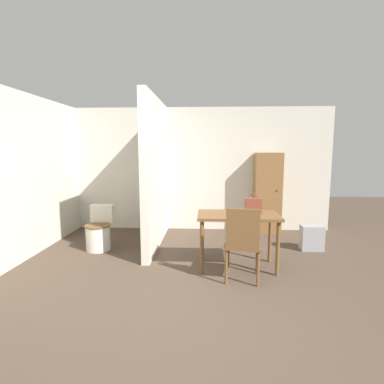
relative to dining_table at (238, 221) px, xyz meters
The scene contains 10 objects.
ground_plane 1.64m from the dining_table, 122.02° to the right, with size 16.00×16.00×0.00m, color #4C3D30.
wall_back 2.35m from the dining_table, 110.35° to the left, with size 5.71×0.12×2.50m.
wall_left 3.28m from the dining_table, behind, with size 0.12×4.34×2.50m.
partition_wall 1.77m from the dining_table, 141.60° to the left, with size 0.12×2.08×2.50m.
dining_table is the anchor object (origin of this frame).
wooden_chair 0.48m from the dining_table, 88.25° to the right, with size 0.50×0.50×0.96m.
toilet 2.37m from the dining_table, 162.28° to the left, with size 0.42×0.57×0.72m.
handbag 0.31m from the dining_table, 17.00° to the left, with size 0.22×0.11×0.28m.
wooden_cabinet 2.03m from the dining_table, 67.82° to the left, with size 0.52×0.39×1.60m.
space_heater 1.61m from the dining_table, 32.08° to the left, with size 0.36×0.21×0.41m.
Camera 1 is at (0.36, -2.80, 1.64)m, focal length 28.00 mm.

